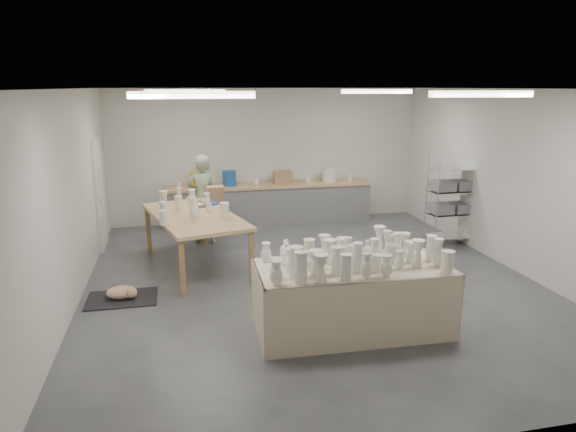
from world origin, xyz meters
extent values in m
plane|color=#424449|center=(0.00, 0.00, 0.00)|extent=(8.00, 8.00, 0.00)
cube|color=white|center=(0.00, 0.00, 2.99)|extent=(7.00, 8.00, 0.02)
cube|color=silver|center=(0.00, 4.00, 1.50)|extent=(7.00, 0.02, 3.00)
cube|color=silver|center=(0.00, -4.00, 1.50)|extent=(7.00, 0.02, 3.00)
cube|color=silver|center=(-3.50, 0.00, 1.50)|extent=(0.02, 8.00, 3.00)
cube|color=silver|center=(3.50, 0.00, 1.50)|extent=(0.02, 8.00, 3.00)
cube|color=white|center=(-3.47, 2.60, 1.05)|extent=(0.05, 0.90, 2.10)
cube|color=white|center=(-1.80, -1.50, 2.94)|extent=(1.40, 0.12, 0.08)
cube|color=white|center=(1.80, -1.50, 2.94)|extent=(1.40, 0.12, 0.08)
cube|color=white|center=(-1.80, 2.00, 2.94)|extent=(1.40, 0.12, 0.08)
cube|color=white|center=(1.80, 2.00, 2.94)|extent=(1.40, 0.12, 0.08)
cube|color=tan|center=(0.00, 3.68, 0.87)|extent=(4.60, 0.60, 0.06)
cube|color=slate|center=(0.00, 3.68, 0.42)|extent=(4.60, 0.55, 0.84)
cylinder|color=yellow|center=(-1.60, 3.68, 1.07)|extent=(0.30, 0.30, 0.34)
cylinder|color=#1E51A3|center=(-0.90, 3.68, 1.07)|extent=(0.30, 0.30, 0.34)
cylinder|color=white|center=(1.40, 3.68, 1.07)|extent=(0.30, 0.30, 0.34)
cube|color=#957248|center=(0.30, 3.68, 1.04)|extent=(0.40, 0.30, 0.28)
cylinder|color=white|center=(-2.00, 3.68, 0.97)|extent=(0.10, 0.10, 0.14)
cylinder|color=white|center=(-0.30, 3.68, 0.97)|extent=(0.10, 0.10, 0.14)
cylinder|color=white|center=(0.90, 3.68, 0.97)|extent=(0.10, 0.10, 0.14)
cylinder|color=white|center=(1.90, 3.68, 0.97)|extent=(0.10, 0.10, 0.14)
cylinder|color=silver|center=(2.78, 1.18, 0.90)|extent=(0.02, 0.02, 1.80)
cylinder|color=silver|center=(3.62, 1.18, 0.90)|extent=(0.02, 0.02, 1.80)
cylinder|color=silver|center=(2.78, 1.62, 0.90)|extent=(0.02, 0.02, 1.80)
cylinder|color=silver|center=(3.62, 1.62, 0.90)|extent=(0.02, 0.02, 1.80)
cube|color=silver|center=(3.20, 1.40, 0.15)|extent=(0.88, 0.48, 0.02)
cube|color=silver|center=(3.20, 1.40, 0.60)|extent=(0.88, 0.48, 0.02)
cube|color=silver|center=(3.20, 1.40, 1.05)|extent=(0.88, 0.48, 0.02)
cube|color=silver|center=(3.20, 1.40, 1.50)|extent=(0.88, 0.48, 0.02)
cube|color=slate|center=(2.98, 1.40, 0.72)|extent=(0.38, 0.42, 0.18)
cube|color=slate|center=(3.42, 1.40, 0.72)|extent=(0.38, 0.42, 0.18)
cube|color=slate|center=(2.98, 1.40, 1.17)|extent=(0.38, 0.42, 0.18)
cube|color=slate|center=(3.42, 1.40, 1.17)|extent=(0.38, 0.42, 0.18)
cube|color=olive|center=(0.07, -1.74, 0.38)|extent=(2.18, 1.03, 0.75)
cube|color=beige|center=(0.07, -1.74, 0.84)|extent=(2.45, 1.21, 0.03)
cube|color=beige|center=(0.07, -2.30, 0.43)|extent=(2.42, 0.09, 0.85)
cube|color=beige|center=(0.07, -1.19, 0.43)|extent=(2.42, 0.09, 0.85)
cube|color=tan|center=(-1.77, 1.07, 0.90)|extent=(1.82, 2.71, 0.06)
cube|color=olive|center=(-2.32, -0.10, 0.44)|extent=(0.08, 0.08, 0.87)
cube|color=olive|center=(-1.22, -0.10, 0.44)|extent=(0.08, 0.08, 0.87)
cube|color=olive|center=(-2.32, 2.24, 0.44)|extent=(0.08, 0.08, 0.87)
cube|color=olive|center=(-1.22, 2.24, 0.44)|extent=(0.08, 0.08, 0.87)
ellipsoid|color=silver|center=(-1.67, 1.64, 0.98)|extent=(0.26, 0.26, 0.12)
cylinder|color=#1E51A3|center=(-1.44, 1.79, 0.95)|extent=(0.26, 0.26, 0.03)
cylinder|color=white|center=(-1.82, 1.89, 0.99)|extent=(0.11, 0.11, 0.12)
cube|color=#957248|center=(-1.33, 2.06, 1.07)|extent=(0.32, 0.26, 0.28)
cube|color=black|center=(-2.90, -0.12, 0.01)|extent=(1.00, 0.70, 0.02)
ellipsoid|color=white|center=(-2.90, -0.12, 0.11)|extent=(0.50, 0.40, 0.18)
sphere|color=white|center=(-2.75, -0.22, 0.13)|extent=(0.16, 0.16, 0.16)
imported|color=gray|center=(-1.53, 2.47, 0.89)|extent=(0.75, 0.60, 1.77)
cylinder|color=#B31919|center=(-1.53, 2.74, 0.27)|extent=(0.31, 0.31, 0.04)
cylinder|color=silver|center=(-1.41, 2.75, 0.13)|extent=(0.02, 0.02, 0.26)
cylinder|color=silver|center=(-1.60, 2.85, 0.13)|extent=(0.02, 0.02, 0.26)
cylinder|color=silver|center=(-1.59, 2.63, 0.13)|extent=(0.02, 0.02, 0.26)
camera|label=1|loc=(-2.01, -7.47, 3.03)|focal=32.00mm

